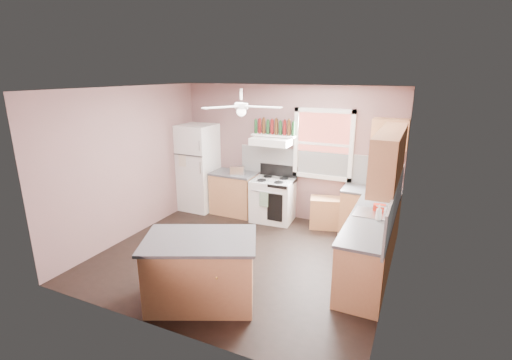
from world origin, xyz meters
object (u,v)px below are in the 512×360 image
at_px(refrigerator, 197,167).
at_px(toaster, 237,170).
at_px(stove, 273,200).
at_px(cart, 325,214).
at_px(island, 201,272).

distance_m(refrigerator, toaster, 1.02).
distance_m(refrigerator, stove, 1.85).
height_order(toaster, cart, toaster).
bearing_deg(toaster, cart, -14.34).
bearing_deg(cart, stove, 169.01).
distance_m(toaster, island, 3.12).
bearing_deg(refrigerator, island, -55.71).
relative_size(toaster, stove, 0.33).
distance_m(toaster, cart, 1.96).
bearing_deg(stove, refrigerator, 176.62).
xyz_separation_m(stove, island, (0.22, -2.99, 0.00)).
bearing_deg(stove, island, -89.52).
height_order(cart, island, island).
distance_m(refrigerator, cart, 2.92).
bearing_deg(refrigerator, toaster, -3.68).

